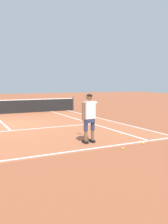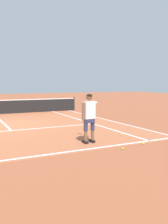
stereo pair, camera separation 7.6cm
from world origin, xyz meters
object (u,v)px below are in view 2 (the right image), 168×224
Objects in this scene: tennis_player at (89,115)px; tennis_ball_mid_court at (143,143)px; tennis_ball_near_feet at (121,135)px; tennis_ball_by_baseline at (123,148)px.

tennis_player is 25.95× the size of tennis_ball_mid_court.
tennis_player reaches higher than tennis_ball_mid_court.
tennis_ball_mid_court is (-0.17, -1.51, 0.00)m from tennis_ball_near_feet.
tennis_player is 25.95× the size of tennis_ball_near_feet.
tennis_ball_by_baseline is 1.00× the size of tennis_ball_mid_court.
tennis_ball_near_feet and tennis_ball_by_baseline have the same top height.
tennis_ball_near_feet is at bearing 15.63° from tennis_player.
tennis_ball_by_baseline is at bearing -66.08° from tennis_player.
tennis_player is 2.10m from tennis_ball_mid_court.
tennis_ball_mid_court is at bearing -33.50° from tennis_player.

